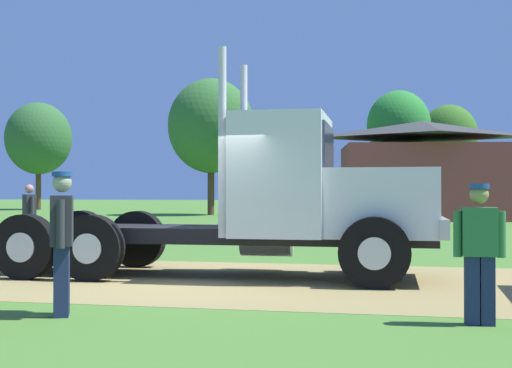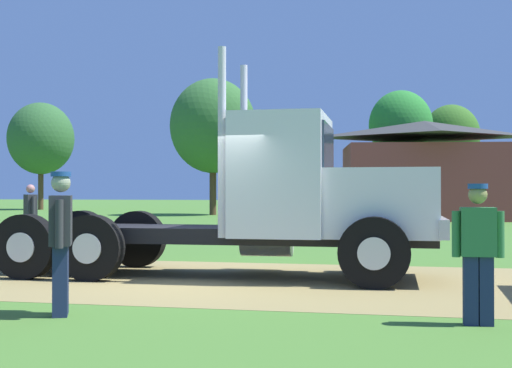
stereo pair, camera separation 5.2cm
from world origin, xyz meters
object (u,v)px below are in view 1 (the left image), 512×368
at_px(visitor_walking_mid, 62,235).
at_px(visitor_far_side, 29,214).
at_px(truck_foreground_white, 278,203).
at_px(shed_building, 423,172).
at_px(visitor_standing_near, 479,249).

distance_m(visitor_walking_mid, visitor_far_side, 10.61).
relative_size(truck_foreground_white, shed_building, 0.86).
xyz_separation_m(visitor_standing_near, shed_building, (0.55, 29.89, 1.69)).
bearing_deg(visitor_walking_mid, visitor_far_side, 121.82).
bearing_deg(shed_building, visitor_standing_near, -91.05).
bearing_deg(shed_building, visitor_walking_mid, -100.52).
height_order(visitor_standing_near, shed_building, shed_building).
bearing_deg(visitor_standing_near, visitor_walking_mid, -175.28).
height_order(truck_foreground_white, shed_building, shed_building).
relative_size(visitor_standing_near, visitor_far_side, 0.95).
bearing_deg(truck_foreground_white, visitor_far_side, 148.17).
xyz_separation_m(truck_foreground_white, visitor_standing_near, (3.05, -3.86, -0.45)).
xyz_separation_m(truck_foreground_white, visitor_far_side, (-7.63, 4.74, -0.40)).
bearing_deg(visitor_far_side, shed_building, 62.21).
xyz_separation_m(truck_foreground_white, shed_building, (3.59, 26.03, 1.24)).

